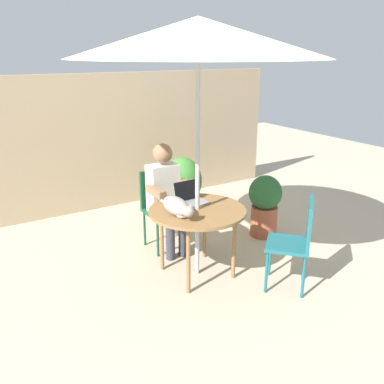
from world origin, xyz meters
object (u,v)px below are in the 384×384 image
object	(u,v)px
potted_plant_by_chair	(182,185)
chair_empty	(298,237)
patio_table	(197,215)
cat	(177,207)
laptop	(190,196)
potted_plant_near_fence	(265,203)
person_seated	(166,192)
chair_occupied	(160,202)
patio_umbrella	(198,38)

from	to	relation	value
potted_plant_by_chair	chair_empty	bearing A→B (deg)	-89.22
patio_table	cat	distance (m)	0.29
laptop	potted_plant_near_fence	size ratio (longest dim) A/B	0.41
person_seated	cat	size ratio (longest dim) A/B	1.91
chair_occupied	cat	xyz separation A→B (m)	(-0.25, -0.84, 0.26)
chair_occupied	laptop	xyz separation A→B (m)	(0.04, -0.60, 0.24)
cat	potted_plant_by_chair	size ratio (longest dim) A/B	0.75
cat	chair_occupied	bearing A→B (deg)	73.69
patio_table	chair_empty	distance (m)	0.99
person_seated	potted_plant_by_chair	xyz separation A→B (m)	(0.64, 0.73, -0.22)
patio_table	person_seated	world-z (taller)	person_seated
patio_table	patio_umbrella	distance (m)	1.66
patio_table	chair_empty	world-z (taller)	chair_empty
cat	patio_umbrella	bearing A→B (deg)	8.19
person_seated	potted_plant_near_fence	bearing A→B (deg)	-12.86
chair_occupied	person_seated	distance (m)	0.23
patio_table	patio_umbrella	bearing A→B (deg)	0.00
potted_plant_near_fence	potted_plant_by_chair	distance (m)	1.17
laptop	potted_plant_by_chair	xyz separation A→B (m)	(0.59, 1.17, -0.30)
cat	patio_table	bearing A→B (deg)	8.19
potted_plant_near_fence	laptop	bearing A→B (deg)	-172.21
chair_occupied	potted_plant_by_chair	size ratio (longest dim) A/B	1.05
patio_table	cat	xyz separation A→B (m)	(-0.25, -0.04, 0.15)
cat	potted_plant_near_fence	world-z (taller)	cat
patio_umbrella	chair_occupied	distance (m)	1.95
person_seated	laptop	size ratio (longest dim) A/B	3.97
laptop	person_seated	bearing A→B (deg)	95.47
patio_table	chair_occupied	size ratio (longest dim) A/B	1.07
chair_occupied	potted_plant_by_chair	bearing A→B (deg)	41.97
laptop	cat	world-z (taller)	laptop
potted_plant_near_fence	potted_plant_by_chair	world-z (taller)	potted_plant_by_chair
patio_table	cat	size ratio (longest dim) A/B	1.49
laptop	cat	xyz separation A→B (m)	(-0.29, -0.25, 0.02)
person_seated	potted_plant_by_chair	bearing A→B (deg)	48.95
chair_empty	potted_plant_by_chair	distance (m)	2.11
chair_empty	potted_plant_near_fence	world-z (taller)	chair_empty
patio_table	laptop	world-z (taller)	laptop
laptop	chair_occupied	bearing A→B (deg)	94.03
cat	potted_plant_by_chair	bearing A→B (deg)	58.06
potted_plant_by_chair	chair_occupied	bearing A→B (deg)	-138.03
chair_occupied	chair_empty	size ratio (longest dim) A/B	1.00
patio_umbrella	potted_plant_by_chair	world-z (taller)	patio_umbrella
chair_occupied	cat	distance (m)	0.92
patio_table	chair_occupied	distance (m)	0.82
chair_occupied	chair_empty	xyz separation A→B (m)	(0.66, -1.53, 0.00)
laptop	cat	bearing A→B (deg)	-139.68
chair_empty	laptop	xyz separation A→B (m)	(-0.62, 0.93, 0.24)
person_seated	potted_plant_near_fence	world-z (taller)	person_seated
potted_plant_by_chair	laptop	bearing A→B (deg)	-116.90
patio_umbrella	potted_plant_by_chair	bearing A→B (deg)	65.27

